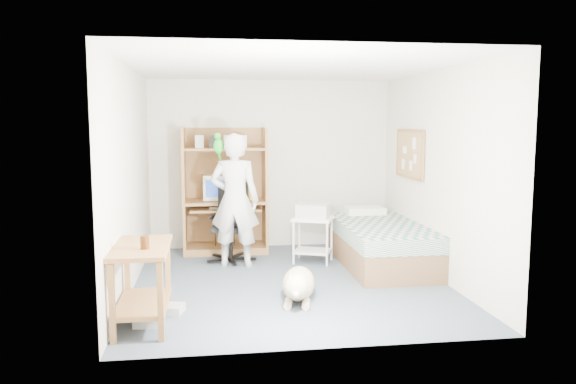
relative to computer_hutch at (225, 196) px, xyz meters
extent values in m
plane|color=#434F5B|center=(0.70, -1.74, -0.82)|extent=(4.00, 4.00, 0.00)
cube|color=beige|center=(0.70, 0.26, 0.43)|extent=(3.60, 0.02, 2.50)
cube|color=beige|center=(2.50, -1.74, 0.43)|extent=(0.02, 4.00, 2.50)
cube|color=beige|center=(-1.10, -1.74, 0.43)|extent=(0.02, 4.00, 2.50)
cube|color=white|center=(0.70, -1.74, 1.68)|extent=(3.60, 4.00, 0.02)
cube|color=brown|center=(-0.58, -0.04, 0.08)|extent=(0.04, 0.60, 1.80)
cube|color=brown|center=(0.58, -0.04, 0.08)|extent=(0.04, 0.60, 1.80)
cube|color=brown|center=(0.00, 0.25, 0.08)|extent=(1.20, 0.02, 1.80)
cube|color=brown|center=(0.00, -0.04, -0.08)|extent=(1.12, 0.60, 0.04)
cube|color=brown|center=(0.00, -0.12, -0.18)|extent=(1.00, 0.50, 0.03)
cube|color=brown|center=(0.00, -0.04, 0.68)|extent=(1.12, 0.55, 0.03)
cube|color=brown|center=(0.00, -0.04, -0.77)|extent=(1.12, 0.60, 0.10)
cube|color=brown|center=(2.00, -1.14, -0.64)|extent=(1.00, 2.00, 0.36)
cube|color=#2D6F78|center=(2.00, -1.14, -0.36)|extent=(1.02, 2.02, 0.20)
cube|color=white|center=(2.00, -0.34, -0.22)|extent=(0.55, 0.35, 0.12)
cube|color=brown|center=(-0.85, -2.94, -0.09)|extent=(0.50, 1.00, 0.04)
cube|color=brown|center=(-1.05, -3.39, -0.47)|extent=(0.05, 0.05, 0.70)
cube|color=brown|center=(-0.65, -3.39, -0.47)|extent=(0.05, 0.05, 0.70)
cube|color=brown|center=(-1.05, -2.49, -0.47)|extent=(0.05, 0.05, 0.70)
cube|color=brown|center=(-0.65, -2.49, -0.47)|extent=(0.05, 0.05, 0.70)
cube|color=brown|center=(-0.85, -2.94, -0.62)|extent=(0.46, 0.92, 0.03)
cube|color=#9C7B45|center=(2.48, -0.84, 0.63)|extent=(0.03, 0.90, 0.60)
cube|color=brown|center=(2.47, -0.84, 0.94)|extent=(0.04, 0.94, 0.04)
cube|color=brown|center=(2.47, -0.84, 0.32)|extent=(0.04, 0.94, 0.04)
cylinder|color=black|center=(0.05, -0.63, -0.78)|extent=(0.59, 0.59, 0.06)
cylinder|color=black|center=(0.05, -0.63, -0.59)|extent=(0.06, 0.06, 0.39)
cube|color=black|center=(0.05, -0.63, -0.36)|extent=(0.54, 0.54, 0.08)
cube|color=black|center=(0.10, -0.41, -0.03)|extent=(0.42, 0.14, 0.54)
cube|color=black|center=(-0.19, -0.58, -0.21)|extent=(0.10, 0.30, 0.04)
cube|color=black|center=(0.29, -0.69, -0.21)|extent=(0.10, 0.30, 0.04)
imported|color=silver|center=(0.10, -0.88, 0.05)|extent=(0.71, 0.54, 1.74)
ellipsoid|color=#148E19|center=(-0.10, -0.86, 0.75)|extent=(0.13, 0.13, 0.20)
sphere|color=#148E19|center=(-0.11, -0.90, 0.88)|extent=(0.09, 0.09, 0.09)
cone|color=orange|center=(-0.12, -0.95, 0.88)|extent=(0.04, 0.05, 0.04)
cylinder|color=#148E19|center=(-0.09, -0.82, 0.63)|extent=(0.06, 0.14, 0.12)
ellipsoid|color=#D3B68D|center=(0.71, -2.36, -0.66)|extent=(0.49, 0.78, 0.33)
sphere|color=#D3B68D|center=(0.62, -2.76, -0.58)|extent=(0.24, 0.24, 0.24)
cone|color=#D3B68D|center=(0.56, -2.77, -0.47)|extent=(0.07, 0.07, 0.09)
cone|color=#D3B68D|center=(0.68, -2.79, -0.47)|extent=(0.07, 0.07, 0.09)
ellipsoid|color=#D3B68D|center=(0.60, -2.86, -0.62)|extent=(0.11, 0.15, 0.08)
cylinder|color=#D3B68D|center=(0.79, -1.99, -0.72)|extent=(0.11, 0.24, 0.12)
cube|color=white|center=(1.14, -0.84, -0.23)|extent=(0.63, 0.57, 0.04)
cube|color=white|center=(1.14, -0.84, -0.67)|extent=(0.58, 0.52, 0.03)
cylinder|color=white|center=(0.92, -1.02, -0.52)|extent=(0.03, 0.03, 0.59)
cylinder|color=white|center=(1.37, -1.02, -0.52)|extent=(0.03, 0.03, 0.59)
cylinder|color=white|center=(0.92, -0.67, -0.52)|extent=(0.03, 0.03, 0.59)
cylinder|color=white|center=(1.37, -0.67, -0.52)|extent=(0.03, 0.03, 0.59)
cube|color=#B1B0AC|center=(1.14, -0.84, -0.12)|extent=(0.51, 0.45, 0.18)
cube|color=beige|center=(-0.13, 0.01, 0.13)|extent=(0.38, 0.40, 0.35)
cube|color=navy|center=(-0.12, -0.18, 0.13)|extent=(0.30, 0.02, 0.24)
cube|color=beige|center=(0.00, -0.16, -0.15)|extent=(0.46, 0.20, 0.03)
cylinder|color=gold|center=(0.37, -0.09, 0.00)|extent=(0.08, 0.08, 0.12)
cylinder|color=#3B1D09|center=(-0.80, -3.09, -0.01)|extent=(0.08, 0.08, 0.12)
cube|color=silver|center=(-0.80, -2.98, -0.77)|extent=(0.27, 0.23, 0.10)
cube|color=#B5B5B0|center=(-0.59, -2.66, -0.78)|extent=(0.23, 0.26, 0.08)
camera|label=1|loc=(-0.22, -8.12, 1.04)|focal=35.00mm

